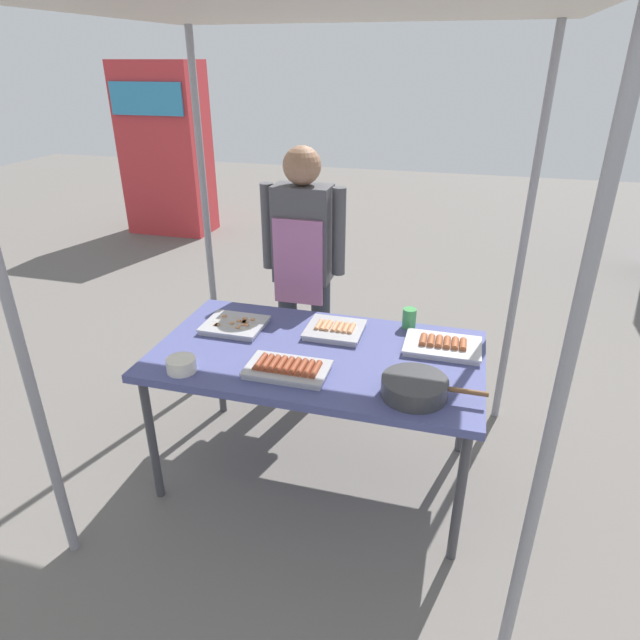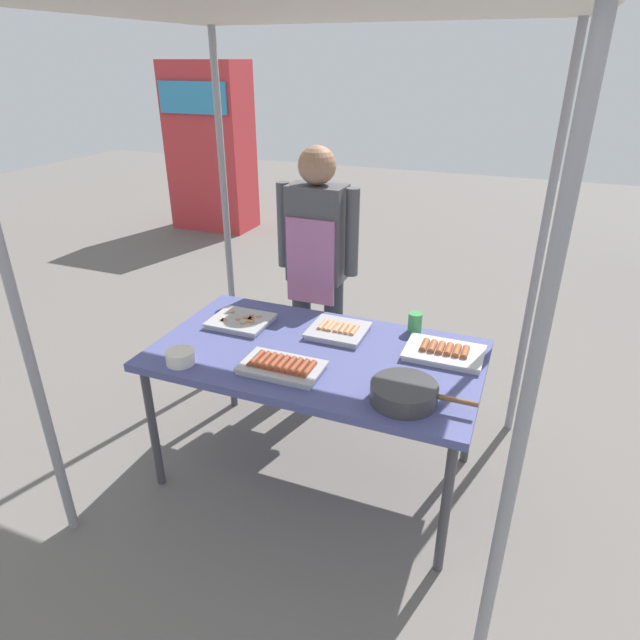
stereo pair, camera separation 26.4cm
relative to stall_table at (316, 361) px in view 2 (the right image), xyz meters
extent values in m
plane|color=#66605B|center=(0.00, 0.00, -0.70)|extent=(18.00, 18.00, 0.00)
cube|color=#4C518C|center=(0.00, 0.00, 0.03)|extent=(1.60, 0.90, 0.04)
cylinder|color=#3F3F44|center=(-0.74, -0.39, -0.34)|extent=(0.04, 0.04, 0.71)
cylinder|color=#3F3F44|center=(0.74, -0.39, -0.34)|extent=(0.04, 0.04, 0.71)
cylinder|color=#3F3F44|center=(-0.74, 0.39, -0.34)|extent=(0.04, 0.04, 0.71)
cylinder|color=#3F3F44|center=(0.74, 0.39, -0.34)|extent=(0.04, 0.04, 0.71)
cylinder|color=gray|center=(-0.95, -0.80, 0.41)|extent=(0.04, 0.04, 2.22)
cylinder|color=gray|center=(0.95, -0.80, 0.41)|extent=(0.04, 0.04, 2.22)
cylinder|color=gray|center=(-0.95, 0.80, 0.41)|extent=(0.04, 0.04, 2.22)
cylinder|color=gray|center=(0.95, 0.80, 0.41)|extent=(0.04, 0.04, 2.22)
cube|color=#ADADB2|center=(-0.08, -0.23, 0.06)|extent=(0.37, 0.22, 0.02)
cube|color=#ADADB2|center=(-0.08, -0.23, 0.08)|extent=(0.38, 0.23, 0.01)
cylinder|color=brown|center=(-0.21, -0.23, 0.09)|extent=(0.03, 0.14, 0.03)
cylinder|color=brown|center=(-0.18, -0.23, 0.09)|extent=(0.03, 0.14, 0.03)
cylinder|color=brown|center=(-0.14, -0.23, 0.09)|extent=(0.03, 0.14, 0.03)
cylinder|color=brown|center=(-0.11, -0.23, 0.09)|extent=(0.03, 0.14, 0.03)
cylinder|color=brown|center=(-0.08, -0.23, 0.09)|extent=(0.03, 0.14, 0.03)
cylinder|color=brown|center=(-0.04, -0.23, 0.09)|extent=(0.03, 0.14, 0.03)
cylinder|color=brown|center=(-0.01, -0.23, 0.09)|extent=(0.03, 0.14, 0.03)
cylinder|color=brown|center=(0.02, -0.23, 0.09)|extent=(0.03, 0.14, 0.03)
cylinder|color=brown|center=(0.06, -0.23, 0.09)|extent=(0.03, 0.14, 0.03)
cube|color=#ADADB2|center=(-0.50, 0.13, 0.06)|extent=(0.30, 0.26, 0.02)
cube|color=#ADADB2|center=(-0.50, 0.13, 0.08)|extent=(0.31, 0.27, 0.01)
cylinder|color=tan|center=(-0.50, 0.08, 0.08)|extent=(0.24, 0.01, 0.01)
cube|color=tan|center=(-0.57, 0.08, 0.08)|extent=(0.02, 0.02, 0.02)
cube|color=tan|center=(-0.58, 0.08, 0.08)|extent=(0.02, 0.02, 0.02)
cube|color=tan|center=(-0.45, 0.08, 0.08)|extent=(0.02, 0.02, 0.02)
cylinder|color=tan|center=(-0.50, 0.12, 0.08)|extent=(0.24, 0.01, 0.01)
cube|color=tan|center=(-0.50, 0.12, 0.08)|extent=(0.02, 0.02, 0.02)
cube|color=tan|center=(-0.44, 0.12, 0.08)|extent=(0.02, 0.02, 0.02)
cube|color=tan|center=(-0.42, 0.12, 0.08)|extent=(0.02, 0.02, 0.02)
cylinder|color=tan|center=(-0.50, 0.15, 0.08)|extent=(0.24, 0.01, 0.01)
cube|color=tan|center=(-0.45, 0.15, 0.08)|extent=(0.02, 0.02, 0.02)
cube|color=tan|center=(-0.48, 0.15, 0.08)|extent=(0.02, 0.02, 0.02)
cube|color=tan|center=(-0.45, 0.15, 0.08)|extent=(0.02, 0.02, 0.02)
cube|color=tan|center=(-0.44, 0.15, 0.08)|extent=(0.02, 0.02, 0.02)
cylinder|color=tan|center=(-0.50, 0.19, 0.08)|extent=(0.24, 0.01, 0.01)
cube|color=tan|center=(-0.46, 0.19, 0.08)|extent=(0.02, 0.02, 0.02)
cube|color=tan|center=(-0.58, 0.19, 0.08)|extent=(0.02, 0.02, 0.02)
cube|color=tan|center=(-0.41, 0.19, 0.08)|extent=(0.02, 0.02, 0.02)
cube|color=silver|center=(0.59, 0.19, 0.06)|extent=(0.36, 0.25, 0.02)
cube|color=silver|center=(0.59, 0.19, 0.08)|extent=(0.37, 0.26, 0.01)
cylinder|color=#9E512D|center=(0.49, 0.19, 0.09)|extent=(0.04, 0.11, 0.04)
cylinder|color=#9E512D|center=(0.53, 0.19, 0.09)|extent=(0.04, 0.11, 0.04)
cylinder|color=#9E512D|center=(0.57, 0.19, 0.09)|extent=(0.04, 0.11, 0.04)
cylinder|color=#9E512D|center=(0.61, 0.19, 0.09)|extent=(0.04, 0.11, 0.04)
cylinder|color=#9E512D|center=(0.65, 0.19, 0.09)|extent=(0.04, 0.11, 0.04)
cylinder|color=#9E512D|center=(0.69, 0.19, 0.09)|extent=(0.04, 0.11, 0.04)
cube|color=#ADADB2|center=(0.03, 0.22, 0.06)|extent=(0.28, 0.26, 0.02)
cube|color=#ADADB2|center=(0.03, 0.22, 0.08)|extent=(0.29, 0.27, 0.01)
cylinder|color=tan|center=(-0.05, 0.22, 0.09)|extent=(0.03, 0.11, 0.03)
cylinder|color=tan|center=(-0.02, 0.22, 0.09)|extent=(0.03, 0.11, 0.03)
cylinder|color=tan|center=(0.00, 0.22, 0.09)|extent=(0.03, 0.11, 0.03)
cylinder|color=tan|center=(0.03, 0.22, 0.09)|extent=(0.03, 0.11, 0.03)
cylinder|color=tan|center=(0.06, 0.22, 0.09)|extent=(0.03, 0.11, 0.03)
cylinder|color=tan|center=(0.09, 0.22, 0.09)|extent=(0.03, 0.11, 0.03)
cylinder|color=tan|center=(0.12, 0.22, 0.09)|extent=(0.03, 0.11, 0.03)
cylinder|color=#38383A|center=(0.50, -0.26, 0.09)|extent=(0.28, 0.28, 0.08)
cylinder|color=brown|center=(0.72, -0.26, 0.11)|extent=(0.16, 0.02, 0.02)
cylinder|color=#386B33|center=(0.50, -0.26, 0.12)|extent=(0.26, 0.26, 0.01)
cylinder|color=silver|center=(-0.55, -0.34, 0.09)|extent=(0.14, 0.14, 0.06)
cylinder|color=#3F994C|center=(0.40, 0.39, 0.11)|extent=(0.07, 0.07, 0.11)
cylinder|color=#333842|center=(-0.41, 0.76, -0.29)|extent=(0.12, 0.12, 0.82)
cylinder|color=#333842|center=(-0.19, 0.76, -0.29)|extent=(0.12, 0.12, 0.82)
cube|color=#4C4C51|center=(-0.30, 0.76, 0.41)|extent=(0.34, 0.20, 0.58)
cube|color=#B26B9E|center=(-0.30, 0.65, 0.26)|extent=(0.30, 0.02, 0.52)
cylinder|color=#4C4C51|center=(-0.52, 0.76, 0.44)|extent=(0.08, 0.08, 0.52)
cylinder|color=#4C4C51|center=(-0.08, 0.76, 0.44)|extent=(0.08, 0.08, 0.52)
sphere|color=#9E7256|center=(-0.30, 0.76, 0.81)|extent=(0.22, 0.22, 0.22)
cube|color=#C63338|center=(-3.07, 4.00, 0.32)|extent=(1.02, 0.57, 2.04)
cube|color=#338CBF|center=(-3.07, 3.69, 0.94)|extent=(0.92, 0.03, 0.36)
camera|label=1|loc=(0.63, -2.25, 1.35)|focal=30.50mm
camera|label=2|loc=(0.88, -2.16, 1.35)|focal=30.50mm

